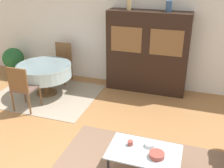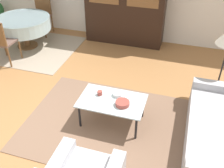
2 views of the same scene
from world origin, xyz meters
The scene contains 13 objects.
wall_back centered at (0.00, 3.63, 1.35)m, with size 10.00×0.06×2.70m.
dining_rug centered at (-1.74, 2.30, 0.01)m, with size 2.34×1.85×0.01m.
coffee_table centered at (0.99, 0.44, 0.40)m, with size 1.02×0.63×0.43m.
display_cabinet centered at (0.42, 3.34, 0.95)m, with size 1.87×0.48×1.90m.
dining_table centered at (-1.77, 2.37, 0.58)m, with size 1.25×1.25×0.72m.
dining_chair_near centered at (-1.77, 1.52, 0.57)m, with size 0.44×0.44×0.99m.
dining_chair_far centered at (-1.77, 3.22, 0.57)m, with size 0.44×0.44×0.99m.
cup centered at (0.77, 0.52, 0.48)m, with size 0.08×0.08×0.07m.
bowl centered at (1.18, 0.38, 0.48)m, with size 0.21×0.21×0.07m.
bowl_small centered at (1.04, 0.58, 0.47)m, with size 0.15×0.15×0.05m.
vase_tall centered at (-0.05, 3.34, 2.06)m, with size 0.10×0.10×0.31m.
vase_short centered at (0.83, 3.34, 2.01)m, with size 0.13×0.13×0.23m.
potted_plant centered at (-3.24, 3.15, 0.43)m, with size 0.58×0.58×0.76m.
Camera 1 is at (1.49, -2.49, 2.82)m, focal length 42.00 mm.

